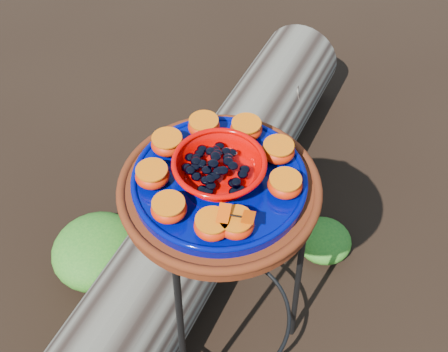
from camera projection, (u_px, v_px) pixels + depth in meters
ground at (221, 337)px, 1.73m from camera, size 60.00×60.00×0.00m
plant_stand at (220, 279)px, 1.47m from camera, size 0.44×0.44×0.70m
terracotta_saucer at (220, 190)px, 1.19m from camera, size 0.42×0.42×0.03m
cobalt_plate at (219, 181)px, 1.17m from camera, size 0.36×0.36×0.02m
red_bowl at (219, 170)px, 1.14m from camera, size 0.18×0.18×0.05m
glass_gems at (219, 157)px, 1.11m from camera, size 0.14×0.14×0.02m
orange_half_0 at (236, 224)px, 1.06m from camera, size 0.07×0.07×0.04m
orange_half_1 at (285, 185)px, 1.12m from camera, size 0.07×0.07×0.04m
orange_half_2 at (278, 151)px, 1.18m from camera, size 0.07×0.07×0.04m
orange_half_3 at (246, 129)px, 1.23m from camera, size 0.07×0.07×0.04m
orange_half_4 at (204, 126)px, 1.23m from camera, size 0.07×0.07×0.04m
orange_half_5 at (167, 144)px, 1.20m from camera, size 0.07×0.07×0.04m
orange_half_6 at (152, 176)px, 1.14m from camera, size 0.07×0.07×0.04m
orange_half_7 at (169, 209)px, 1.08m from camera, size 0.07×0.07×0.04m
orange_half_8 at (212, 225)px, 1.06m from camera, size 0.07×0.07×0.04m
butterfly at (236, 216)px, 1.04m from camera, size 0.10×0.10×0.01m
driftwood_log at (215, 193)px, 1.91m from camera, size 1.66×1.21×0.31m
foliage_left at (116, 329)px, 1.69m from camera, size 0.25×0.25×0.12m
foliage_right at (324, 240)px, 1.91m from camera, size 0.19×0.19×0.09m
foliage_back at (98, 250)px, 1.85m from camera, size 0.31×0.31×0.15m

